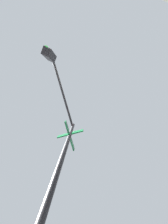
% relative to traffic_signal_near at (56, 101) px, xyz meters
% --- Properties ---
extents(traffic_signal_near, '(2.47, 2.96, 6.49)m').
position_rel_traffic_signal_near_xyz_m(traffic_signal_near, '(0.00, 0.00, 0.00)').
color(traffic_signal_near, black).
rests_on(traffic_signal_near, ground_plane).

